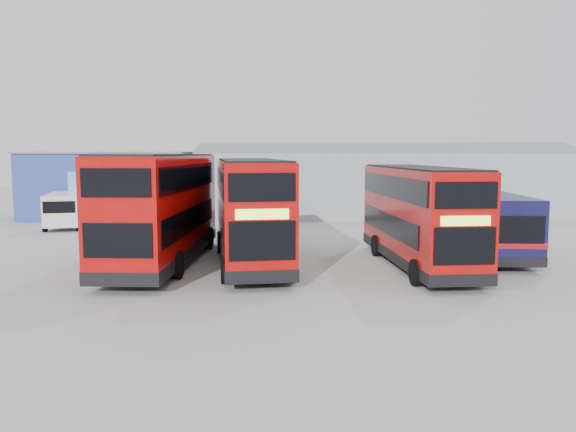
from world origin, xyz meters
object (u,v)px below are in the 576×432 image
at_px(maintenance_shed, 383,182).
at_px(panel_van, 65,209).
at_px(office_block, 112,184).
at_px(double_decker_centre, 250,212).
at_px(single_decker_blue, 477,222).
at_px(double_decker_right, 418,217).
at_px(double_decker_left, 162,210).

height_order(maintenance_shed, panel_van, maintenance_shed).
bearing_deg(office_block, panel_van, -100.51).
height_order(double_decker_centre, panel_van, double_decker_centre).
bearing_deg(single_decker_blue, office_block, -31.44).
xyz_separation_m(office_block, double_decker_right, (19.06, -20.38, -0.37)).
distance_m(office_block, maintenance_shed, 22.09).
bearing_deg(panel_van, office_block, 67.61).
xyz_separation_m(double_decker_left, single_decker_blue, (15.39, 2.81, -0.94)).
bearing_deg(double_decker_right, double_decker_centre, 169.61).
height_order(office_block, panel_van, office_block).
relative_size(office_block, panel_van, 2.17).
bearing_deg(double_decker_centre, double_decker_left, 174.63).
height_order(office_block, single_decker_blue, office_block).
relative_size(office_block, maintenance_shed, 0.40).
xyz_separation_m(office_block, double_decker_centre, (11.62, -19.44, -0.22)).
distance_m(maintenance_shed, double_decker_right, 22.59).
relative_size(maintenance_shed, panel_van, 5.37).
height_order(maintenance_shed, double_decker_right, maintenance_shed).
bearing_deg(double_decker_centre, double_decker_right, -13.75).
relative_size(double_decker_centre, double_decker_right, 1.08).
bearing_deg(double_decker_left, panel_van, -50.77).
relative_size(double_decker_left, single_decker_blue, 1.03).
distance_m(maintenance_shed, panel_van, 24.92).
xyz_separation_m(maintenance_shed, double_decker_left, (-14.34, -21.53, -0.13)).
bearing_deg(panel_van, double_decker_right, -45.60).
relative_size(double_decker_centre, single_decker_blue, 0.99).
distance_m(maintenance_shed, double_decker_left, 25.86).
height_order(double_decker_centre, single_decker_blue, double_decker_centre).
bearing_deg(office_block, double_decker_centre, -59.14).
xyz_separation_m(office_block, single_decker_blue, (23.06, -16.71, -1.05)).
distance_m(double_decker_left, double_decker_centre, 3.96).
bearing_deg(double_decker_right, maintenance_shed, 79.36).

